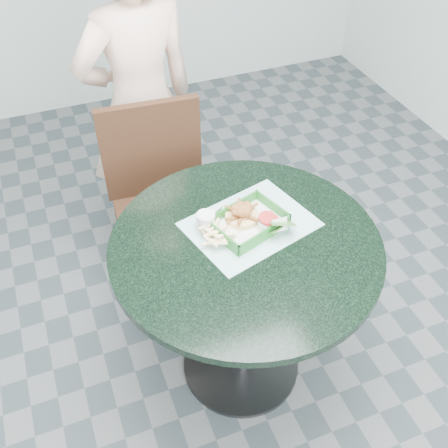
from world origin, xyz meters
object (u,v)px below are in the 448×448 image
object	(u,v)px
cafe_table	(244,279)
food_basket	(248,229)
sauce_ramekin	(208,213)
dining_chair	(162,193)
crab_sandwich	(245,215)
diner_person	(140,98)

from	to	relation	value
cafe_table	food_basket	world-z (taller)	food_basket
cafe_table	sauce_ramekin	world-z (taller)	sauce_ramekin
dining_chair	sauce_ramekin	size ratio (longest dim) A/B	14.15
cafe_table	crab_sandwich	bearing A→B (deg)	69.04
cafe_table	dining_chair	world-z (taller)	dining_chair
dining_chair	crab_sandwich	world-z (taller)	dining_chair
food_basket	diner_person	bearing A→B (deg)	99.29
dining_chair	sauce_ramekin	bearing A→B (deg)	-79.68
crab_sandwich	dining_chair	bearing A→B (deg)	107.36
crab_sandwich	sauce_ramekin	bearing A→B (deg)	154.68
food_basket	cafe_table	bearing A→B (deg)	-119.74
cafe_table	food_basket	xyz separation A→B (m)	(0.04, 0.06, 0.19)
diner_person	crab_sandwich	distance (m)	0.87
sauce_ramekin	crab_sandwich	bearing A→B (deg)	-25.32
food_basket	crab_sandwich	size ratio (longest dim) A/B	2.05
food_basket	crab_sandwich	world-z (taller)	crab_sandwich
crab_sandwich	diner_person	bearing A→B (deg)	99.83
dining_chair	diner_person	size ratio (longest dim) A/B	0.55
diner_person	sauce_ramekin	bearing A→B (deg)	79.65
diner_person	crab_sandwich	size ratio (longest dim) A/B	14.14
diner_person	sauce_ramekin	distance (m)	0.80
cafe_table	food_basket	bearing A→B (deg)	60.26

